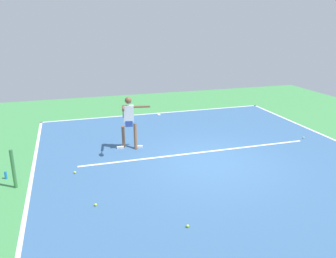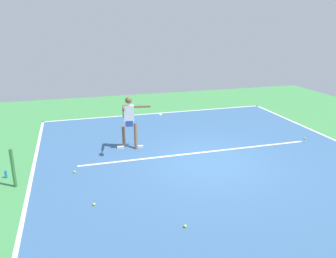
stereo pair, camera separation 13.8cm
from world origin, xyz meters
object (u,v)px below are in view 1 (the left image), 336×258
net_post (13,169)px  tennis_ball_far_corner (303,138)px  tennis_ball_centre_court (188,226)px  water_bottle (6,175)px  tennis_ball_by_baseline (75,172)px  tennis_ball_near_player (96,205)px  tennis_player (129,119)px

net_post → tennis_ball_far_corner: (-9.89, -1.10, -0.50)m
tennis_ball_centre_court → water_bottle: bearing=-42.4°
tennis_ball_centre_court → tennis_ball_by_baseline: (2.20, -3.50, 0.00)m
net_post → tennis_ball_centre_court: 4.85m
tennis_ball_centre_court → tennis_ball_near_player: 2.33m
water_bottle → net_post: bearing=116.7°
tennis_ball_centre_court → tennis_ball_near_player: bearing=-39.2°
net_post → water_bottle: 0.83m
tennis_player → water_bottle: bearing=29.5°
tennis_player → tennis_ball_centre_court: bearing=103.1°
tennis_ball_far_corner → water_bottle: bearing=2.5°
tennis_ball_centre_court → tennis_ball_near_player: size_ratio=1.00×
tennis_ball_centre_court → tennis_ball_far_corner: same height
tennis_player → water_bottle: (3.78, 1.34, -0.94)m
tennis_ball_far_corner → tennis_ball_by_baseline: (8.36, 0.65, 0.00)m
net_post → tennis_player: size_ratio=0.59×
tennis_ball_near_player → tennis_ball_centre_court: bearing=140.8°
net_post → tennis_player: bearing=-150.2°
tennis_ball_centre_court → water_bottle: size_ratio=0.30×
tennis_player → tennis_ball_by_baseline: 2.66m
tennis_ball_near_player → water_bottle: bearing=-44.7°
net_post → tennis_ball_by_baseline: 1.67m
net_post → tennis_ball_by_baseline: (-1.53, -0.44, -0.50)m
net_post → tennis_ball_centre_court: size_ratio=16.21×
tennis_player → tennis_ball_centre_court: 5.14m
tennis_ball_far_corner → tennis_ball_by_baseline: bearing=4.5°
net_post → water_bottle: size_ratio=4.86×
net_post → tennis_ball_near_player: (-1.93, 1.59, -0.50)m
net_post → tennis_player: tennis_player is taller
tennis_ball_near_player → tennis_ball_by_baseline: same height
net_post → tennis_ball_by_baseline: size_ratio=16.21×
net_post → tennis_ball_near_player: bearing=140.6°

